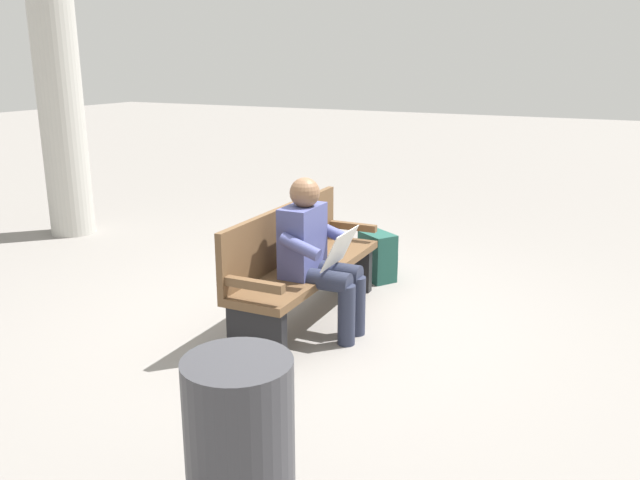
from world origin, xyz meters
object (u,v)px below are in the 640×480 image
(bench_near, at_px, (300,263))
(backpack, at_px, (378,257))
(trash_bin, at_px, (240,455))
(support_pillar, at_px, (56,58))
(person_seated, at_px, (316,253))

(bench_near, relative_size, backpack, 4.04)
(trash_bin, bearing_deg, support_pillar, -126.59)
(bench_near, height_order, backpack, bench_near)
(person_seated, height_order, support_pillar, support_pillar)
(backpack, bearing_deg, trash_bin, 12.46)
(backpack, relative_size, trash_bin, 0.52)
(backpack, bearing_deg, bench_near, -9.65)
(person_seated, bearing_deg, support_pillar, -109.99)
(trash_bin, bearing_deg, backpack, -167.54)
(bench_near, bearing_deg, person_seated, 50.30)
(trash_bin, bearing_deg, person_seated, -161.12)
(bench_near, height_order, support_pillar, support_pillar)
(support_pillar, relative_size, trash_bin, 4.69)
(bench_near, bearing_deg, support_pillar, -108.46)
(backpack, distance_m, trash_bin, 3.56)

